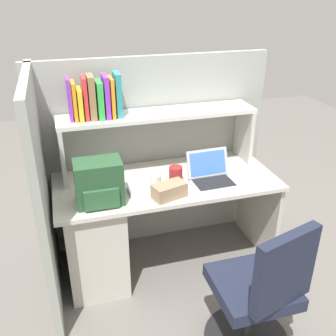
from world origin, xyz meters
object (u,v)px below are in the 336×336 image
at_px(paper_cup, 156,181).
at_px(office_chair, 258,300).
at_px(tissue_box, 169,191).
at_px(snack_canister, 176,174).
at_px(backpack, 99,183).
at_px(computer_mouse, 133,191).
at_px(laptop, 211,176).

bearing_deg(paper_cup, office_chair, -66.85).
bearing_deg(office_chair, tissue_box, -81.62).
distance_m(paper_cup, snack_canister, 0.16).
xyz_separation_m(tissue_box, office_chair, (0.32, -0.70, -0.39)).
xyz_separation_m(backpack, computer_mouse, (0.23, 0.05, -0.13)).
height_order(computer_mouse, paper_cup, paper_cup).
xyz_separation_m(laptop, paper_cup, (-0.40, 0.05, -0.00)).
height_order(backpack, paper_cup, backpack).
bearing_deg(tissue_box, computer_mouse, 136.04).
distance_m(backpack, computer_mouse, 0.26).
relative_size(computer_mouse, office_chair, 0.11).
relative_size(backpack, tissue_box, 1.36).
xyz_separation_m(paper_cup, snack_canister, (0.16, 0.04, 0.01)).
distance_m(backpack, paper_cup, 0.42).
xyz_separation_m(backpack, snack_canister, (0.56, 0.15, -0.09)).
xyz_separation_m(snack_canister, office_chair, (0.21, -0.91, -0.39)).
distance_m(laptop, snack_canister, 0.25).
relative_size(backpack, office_chair, 0.32).
height_order(laptop, computer_mouse, laptop).
xyz_separation_m(laptop, computer_mouse, (-0.57, -0.00, -0.03)).
relative_size(laptop, paper_cup, 3.45).
height_order(laptop, tissue_box, laptop).
distance_m(paper_cup, office_chair, 1.02).
bearing_deg(snack_canister, office_chair, -76.78).
bearing_deg(office_chair, backpack, -61.08).
distance_m(computer_mouse, paper_cup, 0.18).
relative_size(paper_cup, office_chair, 0.10).
bearing_deg(tissue_box, laptop, 2.82).
height_order(computer_mouse, office_chair, office_chair).
relative_size(paper_cup, tissue_box, 0.42).
distance_m(computer_mouse, tissue_box, 0.25).
height_order(paper_cup, snack_canister, snack_canister).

